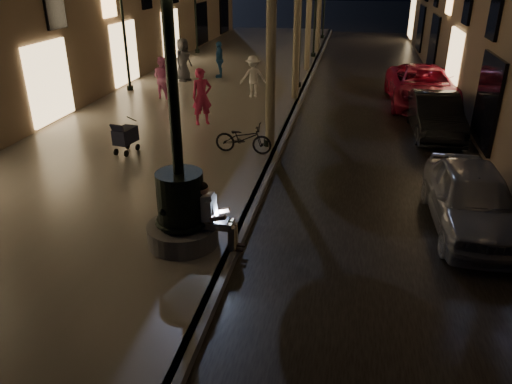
% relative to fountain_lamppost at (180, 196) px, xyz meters
% --- Properties ---
extents(ground, '(120.00, 120.00, 0.00)m').
position_rel_fountain_lamppost_xyz_m(ground, '(1.00, 13.00, -1.21)').
color(ground, black).
rests_on(ground, ground).
extents(cobble_lane, '(6.00, 45.00, 0.02)m').
position_rel_fountain_lamppost_xyz_m(cobble_lane, '(4.00, 13.00, -1.20)').
color(cobble_lane, black).
rests_on(cobble_lane, ground).
extents(promenade, '(8.00, 45.00, 0.20)m').
position_rel_fountain_lamppost_xyz_m(promenade, '(-3.00, 13.00, -1.11)').
color(promenade, slate).
rests_on(promenade, ground).
extents(curb_strip, '(0.25, 45.00, 0.20)m').
position_rel_fountain_lamppost_xyz_m(curb_strip, '(1.00, 13.00, -1.11)').
color(curb_strip, '#59595B').
rests_on(curb_strip, ground).
extents(fountain_lamppost, '(1.40, 1.40, 5.21)m').
position_rel_fountain_lamppost_xyz_m(fountain_lamppost, '(0.00, 0.00, 0.00)').
color(fountain_lamppost, '#59595B').
rests_on(fountain_lamppost, promenade).
extents(seated_man_laptop, '(0.98, 0.33, 1.35)m').
position_rel_fountain_lamppost_xyz_m(seated_man_laptop, '(0.61, 0.00, -0.30)').
color(seated_man_laptop, tan).
rests_on(seated_man_laptop, promenade).
extents(lamp_curb_a, '(0.36, 0.36, 4.81)m').
position_rel_fountain_lamppost_xyz_m(lamp_curb_a, '(0.70, 6.00, 2.02)').
color(lamp_curb_a, black).
rests_on(lamp_curb_a, promenade).
extents(lamp_curb_b, '(0.36, 0.36, 4.81)m').
position_rel_fountain_lamppost_xyz_m(lamp_curb_b, '(0.70, 14.00, 2.02)').
color(lamp_curb_b, black).
rests_on(lamp_curb_b, promenade).
extents(lamp_curb_c, '(0.36, 0.36, 4.81)m').
position_rel_fountain_lamppost_xyz_m(lamp_curb_c, '(0.70, 22.00, 2.02)').
color(lamp_curb_c, black).
rests_on(lamp_curb_c, promenade).
extents(lamp_left_b, '(0.36, 0.36, 4.81)m').
position_rel_fountain_lamppost_xyz_m(lamp_left_b, '(-6.40, 12.00, 2.02)').
color(lamp_left_b, black).
rests_on(lamp_left_b, promenade).
extents(lamp_left_c, '(0.36, 0.36, 4.81)m').
position_rel_fountain_lamppost_xyz_m(lamp_left_c, '(-6.40, 22.00, 2.02)').
color(lamp_left_c, black).
rests_on(lamp_left_c, promenade).
extents(stroller, '(0.55, 1.04, 1.05)m').
position_rel_fountain_lamppost_xyz_m(stroller, '(-3.25, 4.60, -0.49)').
color(stroller, black).
rests_on(stroller, promenade).
extents(car_front, '(1.76, 4.13, 1.39)m').
position_rel_fountain_lamppost_xyz_m(car_front, '(5.75, 2.09, -0.51)').
color(car_front, '#94949A').
rests_on(car_front, ground).
extents(car_second, '(1.53, 4.14, 1.35)m').
position_rel_fountain_lamppost_xyz_m(car_second, '(5.85, 8.70, -0.54)').
color(car_second, black).
rests_on(car_second, ground).
extents(car_third, '(2.70, 5.56, 1.52)m').
position_rel_fountain_lamppost_xyz_m(car_third, '(5.83, 12.52, -0.45)').
color(car_third, maroon).
rests_on(car_third, ground).
extents(pedestrian_red, '(0.83, 0.75, 1.89)m').
position_rel_fountain_lamppost_xyz_m(pedestrian_red, '(-1.88, 7.80, -0.07)').
color(pedestrian_red, '#B7244C').
rests_on(pedestrian_red, promenade).
extents(pedestrian_pink, '(0.96, 0.83, 1.67)m').
position_rel_fountain_lamppost_xyz_m(pedestrian_pink, '(-4.48, 10.95, -0.17)').
color(pedestrian_pink, pink).
rests_on(pedestrian_pink, promenade).
extents(pedestrian_white, '(1.22, 0.96, 1.67)m').
position_rel_fountain_lamppost_xyz_m(pedestrian_white, '(-0.92, 11.86, -0.18)').
color(pedestrian_white, silver).
rests_on(pedestrian_white, promenade).
extents(pedestrian_blue, '(0.57, 1.05, 1.70)m').
position_rel_fountain_lamppost_xyz_m(pedestrian_blue, '(-3.23, 15.31, -0.16)').
color(pedestrian_blue, '#255689').
rests_on(pedestrian_blue, promenade).
extents(pedestrian_dark, '(0.91, 1.10, 1.93)m').
position_rel_fountain_lamppost_xyz_m(pedestrian_dark, '(-4.69, 14.27, -0.04)').
color(pedestrian_dark, '#333338').
rests_on(pedestrian_dark, promenade).
extents(bicycle, '(1.70, 0.66, 0.88)m').
position_rel_fountain_lamppost_xyz_m(bicycle, '(0.09, 5.25, -0.57)').
color(bicycle, black).
rests_on(bicycle, promenade).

